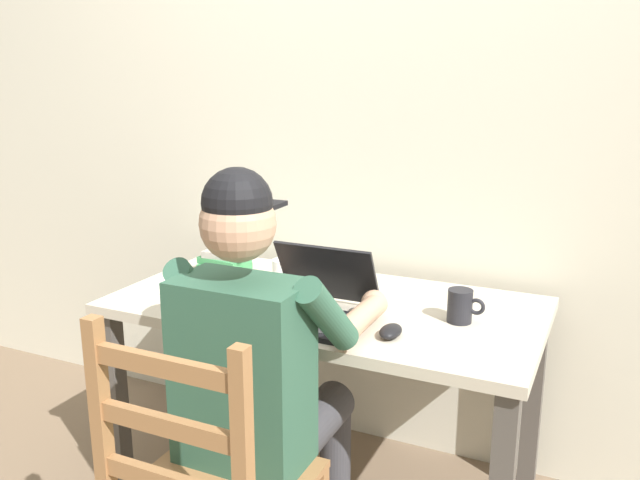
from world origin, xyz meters
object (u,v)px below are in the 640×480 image
object	(u,v)px
laptop	(314,301)
desk	(325,328)
seated_person	(263,365)
computer_mouse	(391,331)
book_stack_main	(226,260)
coffee_mug_dark	(461,306)
coffee_mug_white	(285,272)

from	to	relation	value
laptop	desk	bearing A→B (deg)	100.58
seated_person	laptop	size ratio (longest dim) A/B	3.66
laptop	computer_mouse	size ratio (longest dim) A/B	3.36
seated_person	computer_mouse	xyz separation A→B (m)	(0.28, 0.24, 0.06)
seated_person	computer_mouse	bearing A→B (deg)	39.84
seated_person	laptop	bearing A→B (deg)	86.58
laptop	book_stack_main	world-z (taller)	laptop
desk	seated_person	size ratio (longest dim) A/B	1.13
laptop	seated_person	bearing A→B (deg)	-93.42
desk	seated_person	distance (m)	0.44
seated_person	coffee_mug_dark	size ratio (longest dim) A/B	10.89
laptop	coffee_mug_dark	size ratio (longest dim) A/B	2.97
laptop	computer_mouse	xyz separation A→B (m)	(0.27, -0.05, -0.03)
desk	book_stack_main	size ratio (longest dim) A/B	7.30
desk	computer_mouse	xyz separation A→B (m)	(0.29, -0.20, 0.11)
desk	coffee_mug_dark	world-z (taller)	coffee_mug_dark
laptop	book_stack_main	distance (m)	0.59
desk	book_stack_main	distance (m)	0.53
desk	book_stack_main	bearing A→B (deg)	162.46
computer_mouse	coffee_mug_white	xyz separation A→B (m)	(-0.50, 0.30, 0.03)
desk	coffee_mug_white	distance (m)	0.27
computer_mouse	coffee_mug_dark	bearing A→B (deg)	52.94
coffee_mug_white	book_stack_main	size ratio (longest dim) A/B	0.63
coffee_mug_white	coffee_mug_dark	bearing A→B (deg)	-8.80
computer_mouse	book_stack_main	distance (m)	0.86
laptop	coffee_mug_dark	xyz separation A→B (m)	(0.42, 0.15, 0.00)
computer_mouse	coffee_mug_dark	world-z (taller)	coffee_mug_dark
coffee_mug_dark	laptop	bearing A→B (deg)	-160.46
seated_person	computer_mouse	world-z (taller)	seated_person
desk	coffee_mug_white	bearing A→B (deg)	153.42
seated_person	coffee_mug_dark	xyz separation A→B (m)	(0.44, 0.44, 0.09)
seated_person	laptop	world-z (taller)	seated_person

